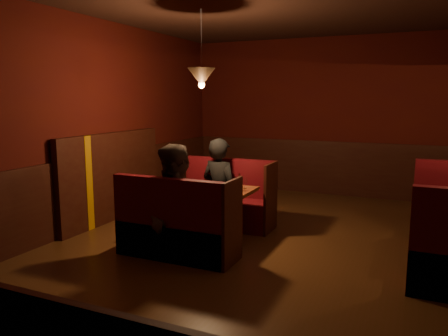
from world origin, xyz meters
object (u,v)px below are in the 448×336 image
at_px(diner_a, 220,170).
at_px(main_table, 203,200).
at_px(diner_b, 177,187).
at_px(main_bench_near, 176,232).
at_px(main_bench_far, 227,204).

bearing_deg(diner_a, main_table, 109.89).
relative_size(main_table, diner_b, 0.77).
bearing_deg(main_table, main_bench_near, -88.82).
relative_size(main_bench_near, diner_b, 0.84).
bearing_deg(diner_a, diner_b, 107.66).
bearing_deg(main_bench_far, diner_b, -89.42).
distance_m(main_bench_far, diner_b, 1.51).
distance_m(main_bench_far, main_bench_near, 1.43).
height_order(main_table, main_bench_far, main_bench_far).
xyz_separation_m(main_table, main_bench_far, (0.01, 0.72, -0.22)).
height_order(main_table, diner_a, diner_a).
bearing_deg(diner_a, main_bench_far, -137.31).
height_order(main_bench_near, diner_b, diner_b).
bearing_deg(main_table, diner_b, -87.63).
bearing_deg(diner_b, diner_a, 90.05).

